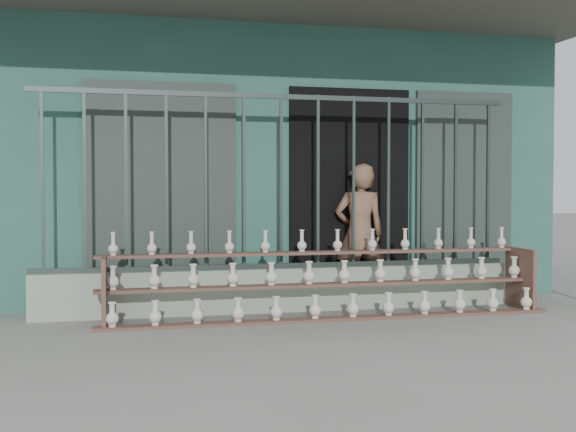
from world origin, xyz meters
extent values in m
plane|color=slate|center=(0.00, 0.00, 0.00)|extent=(60.00, 60.00, 0.00)
cube|color=#285549|center=(0.00, 4.30, 1.60)|extent=(7.00, 5.00, 3.20)
cube|color=black|center=(0.90, 1.82, 1.20)|extent=(1.40, 0.12, 2.40)
cube|color=#212D28|center=(-1.20, 1.78, 1.20)|extent=(1.60, 0.08, 2.40)
cube|color=#212D28|center=(2.30, 1.78, 1.20)|extent=(1.20, 0.08, 2.40)
cube|color=#59544C|center=(0.00, 1.20, 3.15)|extent=(7.40, 2.00, 0.12)
cube|color=gray|center=(0.00, 1.30, 0.23)|extent=(5.00, 0.20, 0.45)
cube|color=#283330|center=(-2.35, 1.30, 1.35)|extent=(0.03, 0.03, 1.80)
cube|color=#283330|center=(-1.96, 1.30, 1.35)|extent=(0.03, 0.03, 1.80)
cube|color=#283330|center=(-1.57, 1.30, 1.35)|extent=(0.03, 0.03, 1.80)
cube|color=#283330|center=(-1.18, 1.30, 1.35)|extent=(0.03, 0.03, 1.80)
cube|color=#283330|center=(-0.78, 1.30, 1.35)|extent=(0.03, 0.03, 1.80)
cube|color=#283330|center=(-0.39, 1.30, 1.35)|extent=(0.03, 0.03, 1.80)
cube|color=#283330|center=(0.00, 1.30, 1.35)|extent=(0.03, 0.03, 1.80)
cube|color=#283330|center=(0.39, 1.30, 1.35)|extent=(0.03, 0.03, 1.80)
cube|color=#283330|center=(0.78, 1.30, 1.35)|extent=(0.03, 0.03, 1.80)
cube|color=#283330|center=(1.17, 1.30, 1.35)|extent=(0.03, 0.03, 1.80)
cube|color=#283330|center=(1.57, 1.30, 1.35)|extent=(0.03, 0.03, 1.80)
cube|color=#283330|center=(1.96, 1.30, 1.35)|extent=(0.03, 0.03, 1.80)
cube|color=#283330|center=(2.35, 1.30, 1.35)|extent=(0.03, 0.03, 1.80)
cube|color=#283330|center=(0.00, 1.30, 2.22)|extent=(5.00, 0.04, 0.05)
cube|color=#283330|center=(0.00, 1.30, 0.47)|extent=(5.00, 0.04, 0.05)
cube|color=brown|center=(0.37, 0.65, 0.01)|extent=(4.50, 0.18, 0.03)
cube|color=brown|center=(0.37, 0.90, 0.32)|extent=(4.50, 0.18, 0.03)
cube|color=brown|center=(0.37, 1.15, 0.61)|extent=(4.50, 0.18, 0.03)
cube|color=brown|center=(-1.78, 0.90, 0.32)|extent=(0.04, 0.55, 0.64)
cube|color=brown|center=(2.52, 0.90, 0.32)|extent=(0.04, 0.55, 0.64)
imported|color=brown|center=(0.97, 1.64, 0.77)|extent=(0.58, 0.39, 1.55)
camera|label=1|loc=(-1.65, -5.97, 1.25)|focal=45.00mm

